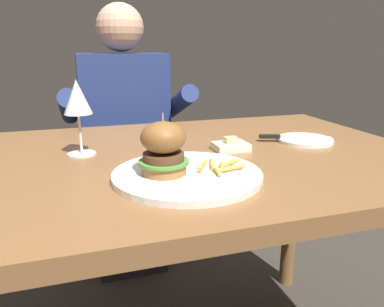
% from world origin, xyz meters
% --- Properties ---
extents(dining_table, '(1.38, 0.84, 0.74)m').
position_xyz_m(dining_table, '(0.00, 0.00, 0.65)').
color(dining_table, brown).
rests_on(dining_table, ground).
extents(main_plate, '(0.32, 0.32, 0.01)m').
position_xyz_m(main_plate, '(0.02, -0.18, 0.75)').
color(main_plate, white).
rests_on(main_plate, dining_table).
extents(burger_sandwich, '(0.10, 0.10, 0.13)m').
position_xyz_m(burger_sandwich, '(-0.03, -0.17, 0.81)').
color(burger_sandwich, '#9E6B38').
rests_on(burger_sandwich, main_plate).
extents(fries_pile, '(0.12, 0.10, 0.01)m').
position_xyz_m(fries_pile, '(0.09, -0.18, 0.76)').
color(fries_pile, '#EABC5B').
rests_on(fries_pile, main_plate).
extents(wine_glass, '(0.07, 0.07, 0.19)m').
position_xyz_m(wine_glass, '(-0.19, 0.08, 0.88)').
color(wine_glass, silver).
rests_on(wine_glass, dining_table).
extents(bread_plate, '(0.16, 0.16, 0.01)m').
position_xyz_m(bread_plate, '(0.43, 0.02, 0.74)').
color(bread_plate, white).
rests_on(bread_plate, dining_table).
extents(table_knife, '(0.20, 0.08, 0.01)m').
position_xyz_m(table_knife, '(0.39, 0.04, 0.75)').
color(table_knife, silver).
rests_on(table_knife, bread_plate).
extents(butter_dish, '(0.09, 0.07, 0.04)m').
position_xyz_m(butter_dish, '(0.19, 0.00, 0.75)').
color(butter_dish, white).
rests_on(butter_dish, dining_table).
extents(diner_person, '(0.51, 0.36, 1.18)m').
position_xyz_m(diner_person, '(0.00, 0.70, 0.56)').
color(diner_person, '#282833').
rests_on(diner_person, ground).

